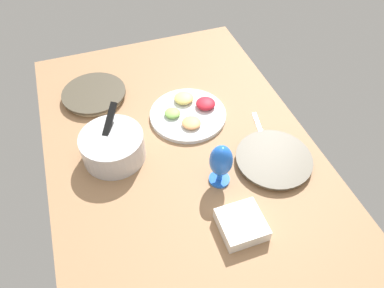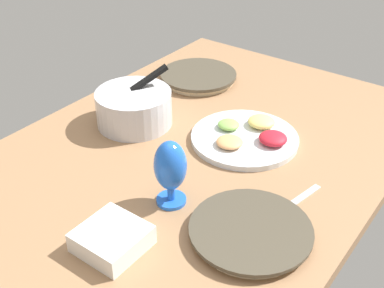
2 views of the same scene
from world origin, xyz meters
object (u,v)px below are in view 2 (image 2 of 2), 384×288
(mixing_bowl, at_px, (134,107))
(fruit_platter, at_px, (247,137))
(dinner_plate_right, at_px, (198,77))
(hurricane_glass_blue, at_px, (170,168))
(dinner_plate_left, at_px, (251,231))
(square_bowl_white, at_px, (112,238))

(mixing_bowl, relative_size, fruit_platter, 0.74)
(dinner_plate_right, xyz_separation_m, mixing_bowl, (-0.38, -0.02, 0.04))
(mixing_bowl, xyz_separation_m, hurricane_glass_blue, (-0.24, -0.34, 0.05))
(dinner_plate_right, height_order, mixing_bowl, mixing_bowl)
(dinner_plate_left, height_order, mixing_bowl, mixing_bowl)
(mixing_bowl, distance_m, hurricane_glass_blue, 0.42)
(mixing_bowl, distance_m, square_bowl_white, 0.56)
(dinner_plate_left, bearing_deg, mixing_bowl, 68.07)
(mixing_bowl, bearing_deg, dinner_plate_left, -111.93)
(fruit_platter, bearing_deg, mixing_bowl, 109.59)
(fruit_platter, xyz_separation_m, hurricane_glass_blue, (-0.36, 0.00, 0.09))
(fruit_platter, height_order, square_bowl_white, square_bowl_white)
(square_bowl_white, bearing_deg, dinner_plate_right, 23.24)
(mixing_bowl, bearing_deg, fruit_platter, -70.41)
(dinner_plate_right, height_order, square_bowl_white, square_bowl_white)
(dinner_plate_left, distance_m, mixing_bowl, 0.62)
(hurricane_glass_blue, distance_m, square_bowl_white, 0.22)
(dinner_plate_left, relative_size, dinner_plate_right, 1.03)
(hurricane_glass_blue, bearing_deg, dinner_plate_left, -87.08)
(dinner_plate_right, distance_m, hurricane_glass_blue, 0.72)
(square_bowl_white, bearing_deg, fruit_platter, -1.09)
(square_bowl_white, bearing_deg, mixing_bowl, 36.72)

